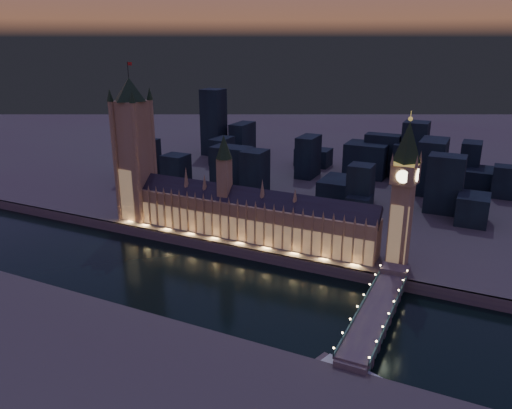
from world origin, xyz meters
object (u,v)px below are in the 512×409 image
at_px(westminster_bridge, 377,313).
at_px(river_boat, 359,377).
at_px(palace_of_westminster, 247,214).
at_px(elizabeth_tower, 404,183).
at_px(victoria_tower, 134,143).

relative_size(westminster_bridge, river_boat, 2.24).
distance_m(palace_of_westminster, westminster_bridge, 134.61).
bearing_deg(elizabeth_tower, victoria_tower, 180.00).
distance_m(victoria_tower, westminster_bridge, 238.79).
bearing_deg(palace_of_westminster, victoria_tower, 179.90).
height_order(victoria_tower, westminster_bridge, victoria_tower).
height_order(elizabeth_tower, river_boat, elizabeth_tower).
bearing_deg(elizabeth_tower, westminster_bridge, -88.28).
height_order(palace_of_westminster, river_boat, palace_of_westminster).
xyz_separation_m(elizabeth_tower, river_boat, (6.16, -119.92, -64.28)).
bearing_deg(elizabeth_tower, palace_of_westminster, -179.91).
bearing_deg(victoria_tower, river_boat, -28.15).
bearing_deg(westminster_bridge, palace_of_westminster, 150.66).
bearing_deg(elizabeth_tower, river_boat, -87.06).
bearing_deg(palace_of_westminster, river_boat, -44.89).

